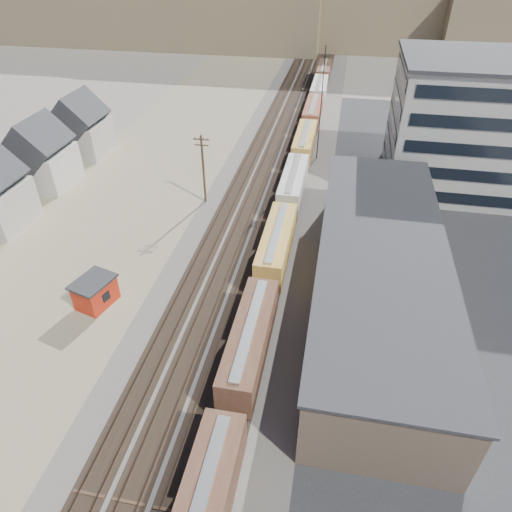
% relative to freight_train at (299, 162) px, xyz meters
% --- Properties ---
extents(ground, '(300.00, 300.00, 0.00)m').
position_rel_freight_train_xyz_m(ground, '(-3.80, -51.89, -2.79)').
color(ground, '#6B6356').
rests_on(ground, ground).
extents(ballast_bed, '(18.00, 200.00, 0.06)m').
position_rel_freight_train_xyz_m(ballast_bed, '(-3.80, -1.89, -2.76)').
color(ballast_bed, '#4C4742').
rests_on(ballast_bed, ground).
extents(dirt_yard, '(24.00, 180.00, 0.03)m').
position_rel_freight_train_xyz_m(dirt_yard, '(-23.80, -11.89, -2.78)').
color(dirt_yard, '#7B7154').
rests_on(dirt_yard, ground).
extents(asphalt_lot, '(26.00, 120.00, 0.04)m').
position_rel_freight_train_xyz_m(asphalt_lot, '(18.20, -16.89, -2.77)').
color(asphalt_lot, '#232326').
rests_on(asphalt_lot, ground).
extents(rail_tracks, '(11.40, 200.00, 0.24)m').
position_rel_freight_train_xyz_m(rail_tracks, '(-4.35, -1.89, -2.68)').
color(rail_tracks, black).
rests_on(rail_tracks, ground).
extents(freight_train, '(3.00, 119.74, 4.46)m').
position_rel_freight_train_xyz_m(freight_train, '(0.00, 0.00, 0.00)').
color(freight_train, black).
rests_on(freight_train, ground).
extents(warehouse, '(12.40, 40.40, 7.25)m').
position_rel_freight_train_xyz_m(warehouse, '(11.18, -26.89, 0.86)').
color(warehouse, tan).
rests_on(warehouse, ground).
extents(office_tower, '(22.60, 18.60, 18.45)m').
position_rel_freight_train_xyz_m(office_tower, '(24.15, 3.06, 6.47)').
color(office_tower, '#9E998E').
rests_on(office_tower, ground).
extents(utility_pole_north, '(2.20, 0.32, 10.00)m').
position_rel_freight_train_xyz_m(utility_pole_north, '(-12.30, -9.89, 2.50)').
color(utility_pole_north, '#382619').
rests_on(utility_pole_north, ground).
extents(radio_mast, '(1.20, 0.16, 18.00)m').
position_rel_freight_train_xyz_m(radio_mast, '(2.20, 8.11, 6.33)').
color(radio_mast, black).
rests_on(radio_mast, ground).
extents(maintenance_shed, '(4.32, 4.98, 3.11)m').
position_rel_freight_train_xyz_m(maintenance_shed, '(-17.43, -33.18, -1.20)').
color(maintenance_shed, red).
rests_on(maintenance_shed, ground).
extents(parked_car_blue, '(4.19, 6.35, 1.62)m').
position_rel_freight_train_xyz_m(parked_car_blue, '(17.07, 3.68, -1.98)').
color(parked_car_blue, navy).
rests_on(parked_car_blue, ground).
extents(parked_car_far, '(1.99, 4.06, 1.33)m').
position_rel_freight_train_xyz_m(parked_car_far, '(30.20, -3.29, -2.13)').
color(parked_car_far, silver).
rests_on(parked_car_far, ground).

